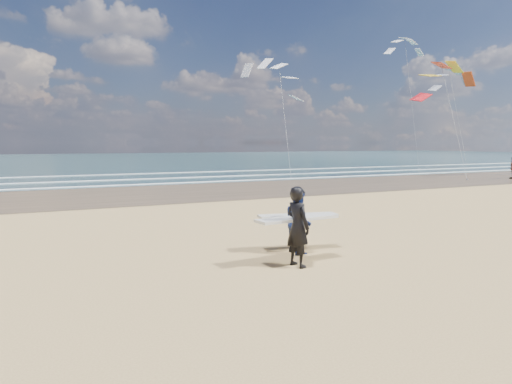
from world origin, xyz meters
TOP-DOWN VIEW (x-y plane):
  - wet_sand_strip at (20.00, 18.00)m, footprint 220.00×12.00m
  - ocean at (20.00, 72.00)m, footprint 220.00×100.00m
  - foam_breakers at (20.00, 28.10)m, footprint 220.00×11.70m
  - surfer_near at (0.29, -0.05)m, footprint 2.24×1.09m
  - surfer_far at (1.00, 1.11)m, footprint 2.26×1.27m
  - kite_0 at (26.25, 18.67)m, footprint 7.05×4.87m
  - kite_1 at (14.16, 25.56)m, footprint 6.34×4.80m
  - kite_2 at (37.85, 27.96)m, footprint 6.05×4.77m
  - kite_5 at (34.01, 31.06)m, footprint 5.48×4.70m

SIDE VIEW (x-z plane):
  - wet_sand_strip at x=20.00m, z-range 0.00..0.01m
  - ocean at x=20.00m, z-range 0.00..0.02m
  - foam_breakers at x=20.00m, z-range 0.02..0.08m
  - surfer_far at x=1.00m, z-range 0.01..1.71m
  - surfer_near at x=0.29m, z-range 0.01..1.95m
  - kite_1 at x=14.16m, z-range 0.78..11.72m
  - kite_0 at x=26.25m, z-range 1.04..12.00m
  - kite_2 at x=37.85m, z-range 0.72..13.26m
  - kite_5 at x=34.01m, z-range 0.55..16.81m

